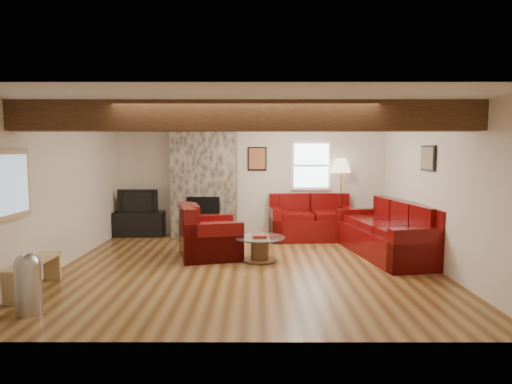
# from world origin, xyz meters

# --- Properties ---
(room) EXTENTS (8.00, 8.00, 8.00)m
(room) POSITION_xyz_m (0.00, 0.00, 1.25)
(room) COLOR brown
(room) RESTS_ON ground
(floor) EXTENTS (6.00, 6.00, 0.00)m
(floor) POSITION_xyz_m (0.00, 0.00, 0.00)
(floor) COLOR brown
(floor) RESTS_ON ground
(oak_beam) EXTENTS (6.00, 0.36, 0.38)m
(oak_beam) POSITION_xyz_m (0.00, -1.25, 2.31)
(oak_beam) COLOR #321B0F
(oak_beam) RESTS_ON room
(chimney_breast) EXTENTS (1.40, 0.67, 2.50)m
(chimney_breast) POSITION_xyz_m (-1.00, 2.49, 1.22)
(chimney_breast) COLOR #38332B
(chimney_breast) RESTS_ON floor
(back_window) EXTENTS (0.90, 0.08, 1.10)m
(back_window) POSITION_xyz_m (1.35, 2.71, 1.55)
(back_window) COLOR white
(back_window) RESTS_ON room
(hatch_window) EXTENTS (0.08, 1.00, 0.90)m
(hatch_window) POSITION_xyz_m (-2.96, -1.50, 1.45)
(hatch_window) COLOR tan
(hatch_window) RESTS_ON room
(ceiling_dome) EXTENTS (0.40, 0.40, 0.18)m
(ceiling_dome) POSITION_xyz_m (0.90, 0.90, 2.44)
(ceiling_dome) COLOR white
(ceiling_dome) RESTS_ON room
(artwork_back) EXTENTS (0.42, 0.06, 0.52)m
(artwork_back) POSITION_xyz_m (0.15, 2.71, 1.70)
(artwork_back) COLOR black
(artwork_back) RESTS_ON room
(artwork_right) EXTENTS (0.06, 0.55, 0.42)m
(artwork_right) POSITION_xyz_m (2.96, 0.30, 1.75)
(artwork_right) COLOR black
(artwork_right) RESTS_ON room
(sofa_three) EXTENTS (1.42, 2.60, 0.95)m
(sofa_three) POSITION_xyz_m (2.48, 0.79, 0.48)
(sofa_three) COLOR #460507
(sofa_three) RESTS_ON floor
(loveseat) EXTENTS (1.82, 1.11, 0.94)m
(loveseat) POSITION_xyz_m (1.32, 2.23, 0.47)
(loveseat) COLOR #460507
(loveseat) RESTS_ON floor
(armchair_red) EXTENTS (1.25, 1.35, 0.92)m
(armchair_red) POSITION_xyz_m (-0.69, 0.70, 0.46)
(armchair_red) COLOR #460507
(armchair_red) RESTS_ON floor
(coffee_table) EXTENTS (0.86, 0.86, 0.45)m
(coffee_table) POSITION_xyz_m (0.19, 0.34, 0.21)
(coffee_table) COLOR #422B15
(coffee_table) RESTS_ON floor
(tv_cabinet) EXTENTS (1.07, 0.43, 0.54)m
(tv_cabinet) POSITION_xyz_m (-2.45, 2.53, 0.27)
(tv_cabinet) COLOR black
(tv_cabinet) RESTS_ON floor
(television) EXTENTS (0.87, 0.11, 0.50)m
(television) POSITION_xyz_m (-2.45, 2.53, 0.79)
(television) COLOR black
(television) RESTS_ON tv_cabinet
(floor_lamp) EXTENTS (0.44, 0.44, 1.71)m
(floor_lamp) POSITION_xyz_m (1.98, 2.55, 1.46)
(floor_lamp) COLOR #A78145
(floor_lamp) RESTS_ON floor
(pine_bench) EXTENTS (0.26, 1.10, 0.41)m
(pine_bench) POSITION_xyz_m (-2.83, -1.22, 0.21)
(pine_bench) COLOR tan
(pine_bench) RESTS_ON floor
(pedal_bin) EXTENTS (0.38, 0.38, 0.72)m
(pedal_bin) POSITION_xyz_m (-2.48, -2.01, 0.36)
(pedal_bin) COLOR #AFAFB4
(pedal_bin) RESTS_ON floor
(coal_bucket) EXTENTS (0.34, 0.34, 0.32)m
(coal_bucket) POSITION_xyz_m (-1.16, 1.94, 0.16)
(coal_bucket) COLOR slate
(coal_bucket) RESTS_ON floor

